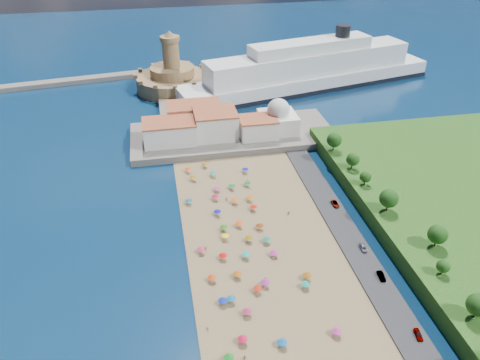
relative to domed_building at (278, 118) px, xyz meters
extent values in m
plane|color=#071938|center=(-30.00, -71.00, -8.97)|extent=(700.00, 700.00, 0.00)
cube|color=#59544C|center=(-20.00, 2.00, -7.47)|extent=(90.00, 36.00, 3.00)
cube|color=#59544C|center=(-42.00, 37.00, -7.77)|extent=(18.00, 70.00, 2.40)
cube|color=silver|center=(-48.00, -2.00, -1.47)|extent=(22.00, 14.00, 9.00)
cube|color=silver|center=(-28.00, 0.00, -0.47)|extent=(18.00, 16.00, 11.00)
cube|color=silver|center=(-10.00, -4.00, -1.97)|extent=(16.00, 12.00, 8.00)
cube|color=silver|center=(-36.00, 12.00, -0.97)|extent=(24.00, 14.00, 10.00)
cube|color=silver|center=(0.00, 0.00, -1.97)|extent=(16.00, 16.00, 8.00)
sphere|color=silver|center=(0.00, 0.00, 4.03)|extent=(10.00, 10.00, 10.00)
cylinder|color=silver|center=(0.00, 0.00, 7.83)|extent=(1.20, 1.20, 1.60)
cylinder|color=#9F7D4F|center=(-42.00, 67.00, -4.97)|extent=(40.00, 40.00, 8.00)
cylinder|color=#9F7D4F|center=(-42.00, 67.00, 1.53)|extent=(24.00, 24.00, 5.00)
cylinder|color=#9F7D4F|center=(-42.00, 67.00, 11.03)|extent=(9.00, 9.00, 14.00)
cylinder|color=#9F7D4F|center=(-42.00, 67.00, 19.23)|extent=(10.40, 10.40, 2.40)
cone|color=#9F7D4F|center=(-42.00, 67.00, 21.93)|extent=(6.00, 6.00, 3.00)
cube|color=black|center=(32.03, 55.06, -7.77)|extent=(150.44, 54.96, 2.40)
cube|color=silver|center=(32.03, 55.06, -4.53)|extent=(149.38, 54.35, 8.90)
cube|color=silver|center=(32.03, 55.06, 5.85)|extent=(119.59, 43.87, 11.86)
cube|color=silver|center=(32.03, 55.06, 14.75)|extent=(70.54, 28.96, 5.93)
cylinder|color=black|center=(51.30, 59.48, 20.68)|extent=(7.91, 7.91, 5.93)
cylinder|color=gray|center=(-21.81, -38.88, -7.72)|extent=(0.07, 0.07, 2.00)
cone|color=#116531|center=(-21.81, -38.88, -6.82)|extent=(2.50, 2.50, 0.60)
cylinder|color=gray|center=(-33.48, -29.44, -7.72)|extent=(0.07, 0.07, 2.00)
cone|color=#0E8279|center=(-33.48, -29.44, -6.82)|extent=(2.50, 2.50, 0.60)
cylinder|color=gray|center=(-33.53, -40.02, -7.72)|extent=(0.07, 0.07, 2.00)
cone|color=#C92B81|center=(-33.53, -40.02, -6.82)|extent=(2.50, 2.50, 0.60)
cylinder|color=gray|center=(-37.85, -94.87, -7.72)|extent=(0.07, 0.07, 2.00)
cone|color=#0E5F83|center=(-37.85, -94.87, -6.82)|extent=(2.50, 2.50, 0.60)
cylinder|color=gray|center=(-41.54, -113.12, -7.72)|extent=(0.07, 0.07, 2.00)
cone|color=#14731D|center=(-41.54, -113.12, -6.82)|extent=(2.50, 2.50, 0.60)
cylinder|color=gray|center=(-27.91, -70.70, -7.72)|extent=(0.07, 0.07, 2.00)
cone|color=#7B610B|center=(-27.91, -70.70, -6.82)|extent=(2.50, 2.50, 0.60)
cylinder|color=gray|center=(-22.94, -48.59, -7.72)|extent=(0.07, 0.07, 2.00)
cone|color=#CF670B|center=(-22.94, -48.59, -6.82)|extent=(2.50, 2.50, 0.60)
cylinder|color=gray|center=(-40.17, -95.22, -7.72)|extent=(0.07, 0.07, 2.00)
cone|color=#0D22AB|center=(-40.17, -95.22, -6.82)|extent=(2.50, 2.50, 0.60)
cylinder|color=gray|center=(-37.28, -77.36, -7.72)|extent=(0.07, 0.07, 2.00)
cone|color=red|center=(-37.28, -77.36, -6.82)|extent=(2.50, 2.50, 0.60)
cylinder|color=gray|center=(-13.86, -110.65, -7.72)|extent=(0.07, 0.07, 2.00)
cone|color=#B1267D|center=(-13.86, -110.65, -6.82)|extent=(2.50, 2.50, 0.60)
cylinder|color=gray|center=(-30.01, -92.59, -7.72)|extent=(0.07, 0.07, 2.00)
cone|color=red|center=(-30.01, -92.59, -6.82)|extent=(2.50, 2.50, 0.60)
cylinder|color=gray|center=(-41.80, -85.96, -7.72)|extent=(0.07, 0.07, 2.00)
cone|color=red|center=(-41.80, -85.96, -6.82)|extent=(2.50, 2.50, 0.60)
cylinder|color=gray|center=(-21.87, -78.93, -7.72)|extent=(0.07, 0.07, 2.00)
cone|color=#B02587|center=(-21.87, -78.93, -6.82)|extent=(2.50, 2.50, 0.60)
cylinder|color=gray|center=(-35.59, -54.77, -7.72)|extent=(0.07, 0.07, 2.00)
cone|color=#120CA7|center=(-35.59, -54.77, -6.82)|extent=(2.50, 2.50, 0.60)
cylinder|color=gray|center=(-42.74, -24.45, -7.72)|extent=(0.07, 0.07, 2.00)
cone|color=#EC3D0A|center=(-42.74, -24.45, -6.82)|extent=(2.50, 2.50, 0.60)
cylinder|color=gray|center=(-37.42, -108.55, -7.72)|extent=(0.07, 0.07, 2.00)
cone|color=#BD0F33|center=(-37.42, -108.55, -6.82)|extent=(2.50, 2.50, 0.60)
cylinder|color=gray|center=(-34.53, -100.14, -7.72)|extent=(0.07, 0.07, 2.00)
cone|color=#A22248|center=(-34.53, -100.14, -6.82)|extent=(2.50, 2.50, 0.60)
cylinder|color=gray|center=(-43.43, -73.28, -7.72)|extent=(0.07, 0.07, 2.00)
cone|color=#B62754|center=(-43.43, -73.28, -6.82)|extent=(2.50, 2.50, 0.60)
cylinder|color=gray|center=(-34.91, -45.49, -7.72)|extent=(0.07, 0.07, 2.00)
cone|color=#C70F46|center=(-34.91, -45.49, -6.82)|extent=(2.50, 2.50, 0.60)
cylinder|color=gray|center=(-20.58, -28.87, -7.72)|extent=(0.07, 0.07, 2.00)
cone|color=#0E10BD|center=(-20.58, -28.87, -6.82)|extent=(2.50, 2.50, 0.60)
cylinder|color=gray|center=(-35.82, -21.76, -7.72)|extent=(0.07, 0.07, 2.00)
cone|color=#84590C|center=(-35.82, -21.76, -6.82)|extent=(2.50, 2.50, 0.60)
cylinder|color=gray|center=(-22.90, -54.37, -7.72)|extent=(0.07, 0.07, 2.00)
cone|color=red|center=(-22.90, -54.37, -6.82)|extent=(2.50, 2.50, 0.60)
cylinder|color=gray|center=(-30.35, -78.15, -7.72)|extent=(0.07, 0.07, 2.00)
cone|color=#109B87|center=(-30.35, -78.15, -6.82)|extent=(2.50, 2.50, 0.60)
cylinder|color=gray|center=(-15.00, -90.21, -7.72)|extent=(0.07, 0.07, 2.00)
cone|color=#8F4E0D|center=(-15.00, -90.21, -6.82)|extent=(2.50, 2.50, 0.60)
cylinder|color=gray|center=(-41.44, -31.06, -7.72)|extent=(0.07, 0.07, 2.00)
cone|color=#91650D|center=(-41.44, -31.06, -6.82)|extent=(2.50, 2.50, 0.60)
cylinder|color=gray|center=(-34.48, -85.89, -7.72)|extent=(0.07, 0.07, 2.00)
cone|color=#9A530E|center=(-34.48, -85.89, -6.82)|extent=(2.50, 2.50, 0.60)
cylinder|color=gray|center=(-22.56, -72.38, -7.72)|extent=(0.07, 0.07, 2.00)
cone|color=#0D785D|center=(-22.56, -72.38, -6.82)|extent=(2.50, 2.50, 0.60)
cylinder|color=gray|center=(-44.61, -46.32, -7.72)|extent=(0.07, 0.07, 2.00)
cone|color=#0D567B|center=(-44.61, -46.32, -6.82)|extent=(2.50, 2.50, 0.60)
cylinder|color=gray|center=(-34.82, -63.66, -7.72)|extent=(0.07, 0.07, 2.00)
cone|color=#267114|center=(-34.82, -63.66, -6.82)|extent=(2.50, 2.50, 0.60)
cylinder|color=gray|center=(-28.42, -49.20, -7.72)|extent=(0.07, 0.07, 2.00)
cone|color=#DD5E0C|center=(-28.42, -49.20, -6.82)|extent=(2.50, 2.50, 0.60)
cylinder|color=gray|center=(-16.57, -93.49, -7.72)|extent=(0.07, 0.07, 2.00)
cone|color=#0F9275|center=(-16.57, -93.49, -6.82)|extent=(2.50, 2.50, 0.60)
cylinder|color=gray|center=(-28.11, -111.37, -7.72)|extent=(0.07, 0.07, 2.00)
cone|color=#0C579D|center=(-28.11, -111.37, -6.82)|extent=(2.50, 2.50, 0.60)
cylinder|color=gray|center=(-35.09, -68.17, -7.72)|extent=(0.07, 0.07, 2.00)
cone|color=yellow|center=(-35.09, -68.17, -6.82)|extent=(2.50, 2.50, 0.60)
cylinder|color=gray|center=(-29.46, -62.56, -7.72)|extent=(0.07, 0.07, 2.00)
cone|color=#FF430B|center=(-29.46, -62.56, -6.82)|extent=(2.50, 2.50, 0.60)
cylinder|color=gray|center=(-27.86, -39.60, -7.72)|extent=(0.07, 0.07, 2.00)
cone|color=#147032|center=(-27.86, -39.60, -6.82)|extent=(2.50, 2.50, 0.60)
cylinder|color=gray|center=(-23.12, -65.23, -7.72)|extent=(0.07, 0.07, 2.00)
cone|color=#77310A|center=(-23.12, -65.23, -6.82)|extent=(2.50, 2.50, 0.60)
cylinder|color=gray|center=(-27.40, -90.67, -7.72)|extent=(0.07, 0.07, 2.00)
cone|color=#9C2191|center=(-27.40, -90.67, -6.82)|extent=(2.50, 2.50, 0.60)
imported|color=tan|center=(-26.76, -88.72, -7.82)|extent=(0.94, 0.66, 1.82)
imported|color=tan|center=(-45.35, -102.80, -7.84)|extent=(0.76, 0.76, 1.78)
imported|color=tan|center=(-37.81, -113.29, -7.89)|extent=(1.58, 0.60, 1.67)
imported|color=tan|center=(-11.63, -59.38, -7.85)|extent=(1.67, 0.73, 1.74)
imported|color=tan|center=(-20.93, -35.27, -7.78)|extent=(1.35, 1.37, 1.89)
imported|color=tan|center=(-41.72, -72.24, -7.79)|extent=(1.14, 1.14, 1.87)
imported|color=tan|center=(-31.22, -46.78, -7.87)|extent=(1.05, 1.03, 1.70)
imported|color=gray|center=(6.00, -94.07, -7.60)|extent=(1.68, 4.17, 1.35)
imported|color=gray|center=(6.00, -115.08, -7.62)|extent=(2.15, 4.02, 1.30)
imported|color=gray|center=(6.00, -81.49, -7.66)|extent=(1.96, 4.34, 1.23)
imported|color=gray|center=(6.00, -57.30, -7.66)|extent=(2.07, 4.45, 1.23)
cylinder|color=#382314|center=(19.02, -116.29, -1.38)|extent=(0.50, 0.50, 3.19)
sphere|color=#14380F|center=(19.02, -116.29, 1.49)|extent=(5.74, 5.74, 5.74)
cylinder|color=#382314|center=(19.51, -100.78, -1.95)|extent=(0.50, 0.50, 2.04)
sphere|color=#14380F|center=(19.51, -100.78, -0.12)|extent=(3.67, 3.67, 3.67)
cylinder|color=#382314|center=(23.98, -89.79, -1.38)|extent=(0.50, 0.50, 3.20)
sphere|color=#14380F|center=(23.98, -89.79, 1.50)|extent=(5.76, 5.76, 5.76)
cylinder|color=#382314|center=(18.18, -70.36, -1.25)|extent=(0.50, 0.50, 3.44)
sphere|color=#14380F|center=(18.18, -70.36, 1.84)|extent=(6.20, 6.20, 6.20)
cylinder|color=#382314|center=(17.47, -54.20, -1.83)|extent=(0.50, 0.50, 2.29)
sphere|color=#14380F|center=(17.47, -54.20, 0.23)|extent=(4.13, 4.13, 4.13)
cylinder|color=#382314|center=(17.47, -42.61, -1.60)|extent=(0.50, 0.50, 2.75)
sphere|color=#14380F|center=(17.47, -42.61, 0.88)|extent=(4.95, 4.95, 4.95)
cylinder|color=#382314|center=(15.66, -27.81, -1.29)|extent=(0.50, 0.50, 3.36)
sphere|color=#14380F|center=(15.66, -27.81, 1.73)|extent=(6.05, 6.05, 6.05)
camera|label=1|loc=(-52.40, -183.34, 86.77)|focal=35.00mm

